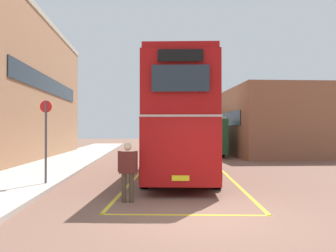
{
  "coord_description": "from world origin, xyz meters",
  "views": [
    {
      "loc": [
        -1.36,
        -8.56,
        2.05
      ],
      "look_at": [
        -0.17,
        10.29,
        2.27
      ],
      "focal_mm": 39.84,
      "sensor_mm": 36.0,
      "label": 1
    }
  ],
  "objects": [
    {
      "name": "single_deck_bus",
      "position": [
        3.01,
        22.07,
        1.64
      ],
      "size": [
        3.47,
        8.65,
        3.02
      ],
      "color": "black",
      "rests_on": "ground"
    },
    {
      "name": "double_decker_bus",
      "position": [
        0.21,
        7.73,
        2.51
      ],
      "size": [
        3.52,
        10.78,
        4.75
      ],
      "color": "black",
      "rests_on": "ground"
    },
    {
      "name": "depot_building_right",
      "position": [
        9.69,
        23.92,
        2.7
      ],
      "size": [
        8.45,
        16.65,
        5.4
      ],
      "color": "brown",
      "rests_on": "ground"
    },
    {
      "name": "bay_marking_yellow",
      "position": [
        0.12,
        5.78,
        0.0
      ],
      "size": [
        5.35,
        12.97,
        0.01
      ],
      "color": "gold",
      "rests_on": "ground"
    },
    {
      "name": "pedestrian_boarding",
      "position": [
        -1.84,
        2.1,
        0.98
      ],
      "size": [
        0.57,
        0.25,
        1.69
      ],
      "color": "#473828",
      "rests_on": "ground"
    },
    {
      "name": "ground_plane",
      "position": [
        0.0,
        14.4,
        0.0
      ],
      "size": [
        135.6,
        135.6,
        0.0
      ],
      "primitive_type": "plane",
      "color": "brown"
    },
    {
      "name": "sidewalk_left",
      "position": [
        -6.5,
        16.8,
        0.07
      ],
      "size": [
        4.0,
        57.6,
        0.14
      ],
      "primitive_type": "cube",
      "color": "#B2ADA3",
      "rests_on": "ground"
    },
    {
      "name": "bus_stop_sign",
      "position": [
        -4.92,
        5.15,
        1.92
      ],
      "size": [
        0.44,
        0.11,
        2.99
      ],
      "color": "#4C4C51",
      "rests_on": "sidewalk_left"
    },
    {
      "name": "brick_building_left",
      "position": [
        -11.09,
        18.46,
        4.95
      ],
      "size": [
        6.1,
        22.04,
        9.89
      ],
      "color": "#AD7A56",
      "rests_on": "ground"
    }
  ]
}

